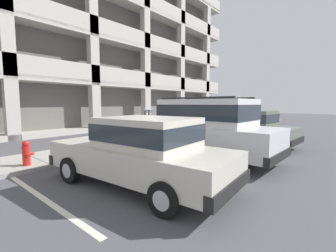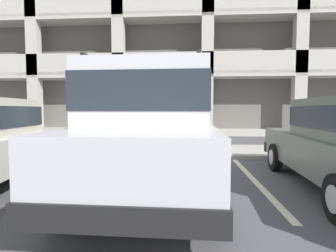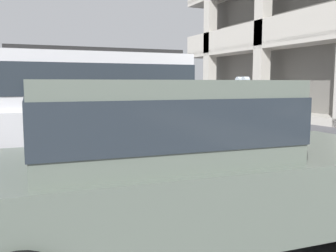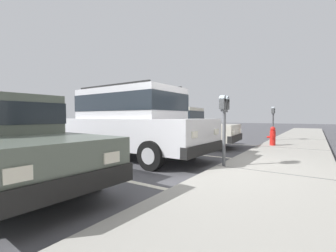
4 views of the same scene
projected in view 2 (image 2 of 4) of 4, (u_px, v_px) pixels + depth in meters
name	position (u px, v px, depth m)	size (l,w,h in m)	color
ground_plane	(173.00, 162.00, 6.95)	(80.00, 80.00, 0.10)	#4C4C51
sidewalk	(175.00, 151.00, 8.24)	(40.00, 2.20, 0.12)	#9E9B93
parking_stall_lines	(249.00, 175.00, 5.44)	(13.31, 4.80, 0.01)	silver
silver_suv	(155.00, 125.00, 4.42)	(2.10, 4.82, 2.03)	silver
parking_meter_near	(172.00, 113.00, 7.22)	(0.35, 0.12, 1.51)	#595B60
parking_garage	(201.00, 42.00, 18.33)	(32.00, 10.00, 13.25)	#64625C
fire_hydrant	(26.00, 139.00, 7.86)	(0.30, 0.30, 0.70)	red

